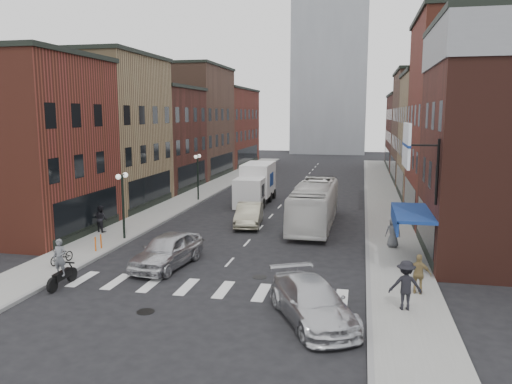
% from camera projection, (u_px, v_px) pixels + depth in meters
% --- Properties ---
extents(ground, '(160.00, 160.00, 0.00)m').
position_uv_depth(ground, '(224.00, 268.00, 24.85)').
color(ground, black).
rests_on(ground, ground).
extents(sidewalk_left, '(3.00, 74.00, 0.15)m').
position_uv_depth(sidewalk_left, '(201.00, 193.00, 47.84)').
color(sidewalk_left, gray).
rests_on(sidewalk_left, ground).
extents(sidewalk_right, '(3.00, 74.00, 0.15)m').
position_uv_depth(sidewalk_right, '(383.00, 199.00, 44.35)').
color(sidewalk_right, gray).
rests_on(sidewalk_right, ground).
extents(curb_left, '(0.20, 74.00, 0.16)m').
position_uv_depth(curb_left, '(216.00, 194.00, 47.54)').
color(curb_left, gray).
rests_on(curb_left, ground).
extents(curb_right, '(0.20, 74.00, 0.16)m').
position_uv_depth(curb_right, '(366.00, 199.00, 44.67)').
color(curb_right, gray).
rests_on(curb_right, ground).
extents(crosswalk_stripes, '(12.00, 2.20, 0.01)m').
position_uv_depth(crosswalk_stripes, '(206.00, 288.00, 21.95)').
color(crosswalk_stripes, silver).
rests_on(crosswalk_stripes, ground).
extents(bldg_left_near, '(10.30, 9.20, 11.30)m').
position_uv_depth(bldg_left_near, '(13.00, 145.00, 31.40)').
color(bldg_left_near, maroon).
rests_on(bldg_left_near, ground).
extents(bldg_left_mid_a, '(10.30, 10.20, 12.30)m').
position_uv_depth(bldg_left_mid_a, '(92.00, 132.00, 40.50)').
color(bldg_left_mid_a, '#8E724E').
rests_on(bldg_left_mid_a, ground).
extents(bldg_left_mid_b, '(10.30, 10.20, 10.30)m').
position_uv_depth(bldg_left_mid_b, '(145.00, 138.00, 50.32)').
color(bldg_left_mid_b, '#421E17').
rests_on(bldg_left_mid_b, ground).
extents(bldg_left_far_a, '(10.30, 12.20, 13.30)m').
position_uv_depth(bldg_left_far_a, '(183.00, 122.00, 60.71)').
color(bldg_left_far_a, brown).
rests_on(bldg_left_far_a, ground).
extents(bldg_left_far_b, '(10.30, 16.20, 11.30)m').
position_uv_depth(bldg_left_far_b, '(216.00, 127.00, 74.40)').
color(bldg_left_far_b, maroon).
rests_on(bldg_left_far_b, ground).
extents(bldg_right_mid_a, '(10.30, 10.20, 14.30)m').
position_uv_depth(bldg_right_mid_a, '(489.00, 120.00, 34.18)').
color(bldg_right_mid_a, maroon).
rests_on(bldg_right_mid_a, ground).
extents(bldg_right_mid_b, '(10.30, 10.20, 11.30)m').
position_uv_depth(bldg_right_mid_b, '(460.00, 136.00, 44.08)').
color(bldg_right_mid_b, '#8E724E').
rests_on(bldg_right_mid_b, ground).
extents(bldg_right_far_a, '(10.30, 12.20, 12.30)m').
position_uv_depth(bldg_right_far_a, '(442.00, 127.00, 54.63)').
color(bldg_right_far_a, brown).
rests_on(bldg_right_far_a, ground).
extents(bldg_right_far_b, '(10.30, 16.20, 10.30)m').
position_uv_depth(bldg_right_far_b, '(426.00, 132.00, 68.31)').
color(bldg_right_far_b, '#421E17').
rests_on(bldg_right_far_b, ground).
extents(awning_blue, '(1.80, 5.00, 0.78)m').
position_uv_depth(awning_blue, '(409.00, 214.00, 25.02)').
color(awning_blue, navy).
rests_on(awning_blue, ground).
extents(billboard_sign, '(1.52, 3.00, 3.70)m').
position_uv_depth(billboard_sign, '(408.00, 147.00, 22.61)').
color(billboard_sign, black).
rests_on(billboard_sign, ground).
extents(distant_tower, '(14.00, 14.00, 50.00)m').
position_uv_depth(distant_tower, '(332.00, 23.00, 96.32)').
color(distant_tower, '#9399A0').
rests_on(distant_tower, ground).
extents(streetlamp_near, '(0.32, 1.22, 4.11)m').
position_uv_depth(streetlamp_near, '(123.00, 193.00, 29.78)').
color(streetlamp_near, black).
rests_on(streetlamp_near, ground).
extents(streetlamp_far, '(0.32, 1.22, 4.11)m').
position_uv_depth(streetlamp_far, '(198.00, 168.00, 43.31)').
color(streetlamp_far, black).
rests_on(streetlamp_far, ground).
extents(bike_rack, '(0.08, 0.68, 0.80)m').
position_uv_depth(bike_rack, '(98.00, 243.00, 27.58)').
color(bike_rack, '#D8590C').
rests_on(bike_rack, sidewalk_left).
extents(box_truck, '(2.48, 7.74, 3.35)m').
position_uv_depth(box_truck, '(256.00, 184.00, 42.55)').
color(box_truck, silver).
rests_on(box_truck, ground).
extents(motorcycle_rider, '(0.61, 2.16, 2.19)m').
position_uv_depth(motorcycle_rider, '(61.00, 265.00, 21.95)').
color(motorcycle_rider, black).
rests_on(motorcycle_rider, ground).
extents(transit_bus, '(2.61, 10.69, 2.97)m').
position_uv_depth(transit_bus, '(314.00, 205.00, 33.95)').
color(transit_bus, silver).
rests_on(transit_bus, ground).
extents(sedan_left_near, '(2.64, 5.19, 1.69)m').
position_uv_depth(sedan_left_near, '(167.00, 250.00, 24.93)').
color(sedan_left_near, silver).
rests_on(sedan_left_near, ground).
extents(sedan_left_far, '(2.21, 4.86, 1.55)m').
position_uv_depth(sedan_left_far, '(249.00, 215.00, 34.14)').
color(sedan_left_far, '#AAA58A').
rests_on(sedan_left_far, ground).
extents(curb_car, '(4.25, 5.62, 1.52)m').
position_uv_depth(curb_car, '(312.00, 302.00, 18.36)').
color(curb_car, silver).
rests_on(curb_car, ground).
extents(parked_bicycle, '(0.79, 1.58, 0.79)m').
position_uv_depth(parked_bicycle, '(62.00, 256.00, 25.05)').
color(parked_bicycle, black).
rests_on(parked_bicycle, sidewalk_left).
extents(ped_left_solo, '(0.95, 0.76, 1.72)m').
position_uv_depth(ped_left_solo, '(101.00, 219.00, 31.70)').
color(ped_left_solo, black).
rests_on(ped_left_solo, sidewalk_left).
extents(ped_right_a, '(1.29, 0.72, 1.93)m').
position_uv_depth(ped_right_a, '(406.00, 285.00, 19.10)').
color(ped_right_a, black).
rests_on(ped_right_a, sidewalk_right).
extents(ped_right_b, '(1.06, 0.66, 1.69)m').
position_uv_depth(ped_right_b, '(419.00, 274.00, 20.77)').
color(ped_right_b, olive).
rests_on(ped_right_b, sidewalk_right).
extents(ped_right_c, '(0.89, 0.63, 1.73)m').
position_uv_depth(ped_right_c, '(393.00, 232.00, 28.07)').
color(ped_right_c, '#55585C').
rests_on(ped_right_c, sidewalk_right).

